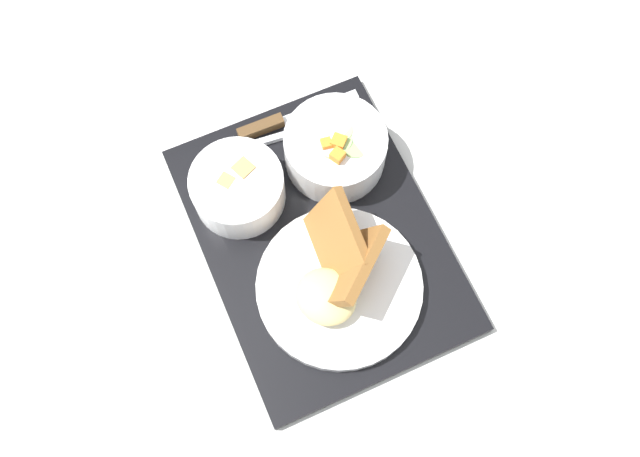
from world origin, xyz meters
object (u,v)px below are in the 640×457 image
object	(u,v)px
bowl_salad	(335,148)
knife	(274,123)
plate_main	(338,281)
bowl_soup	(238,187)
spoon	(294,133)

from	to	relation	value
bowl_salad	knife	distance (m)	0.11
bowl_salad	knife	size ratio (longest dim) A/B	0.76
plate_main	bowl_salad	bearing A→B (deg)	147.83
bowl_soup	plate_main	xyz separation A→B (m)	(0.18, 0.04, -0.01)
plate_main	knife	xyz separation A→B (m)	(-0.25, 0.05, -0.01)
plate_main	knife	distance (m)	0.26
bowl_salad	bowl_soup	bearing A→B (deg)	-98.92
plate_main	spoon	size ratio (longest dim) A/B	1.57
bowl_salad	bowl_soup	xyz separation A→B (m)	(-0.02, -0.14, -0.00)
knife	bowl_salad	bearing A→B (deg)	-55.10
spoon	knife	bearing A→B (deg)	134.64
bowl_salad	bowl_soup	size ratio (longest dim) A/B	1.11
bowl_soup	spoon	bearing A→B (deg)	110.33
bowl_soup	spoon	world-z (taller)	bowl_soup
bowl_soup	knife	xyz separation A→B (m)	(-0.07, 0.10, -0.03)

